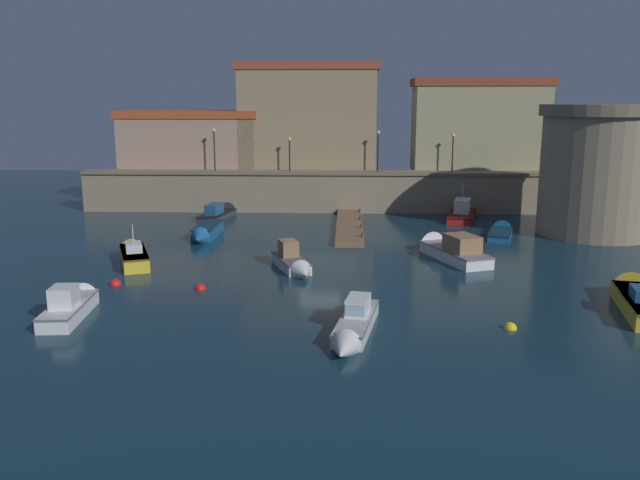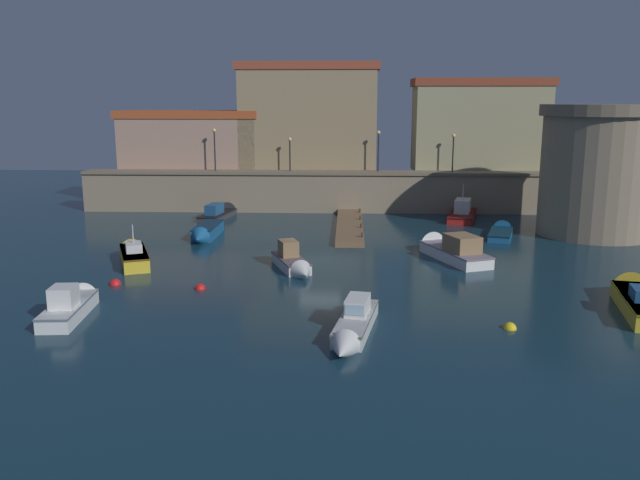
% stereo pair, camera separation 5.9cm
% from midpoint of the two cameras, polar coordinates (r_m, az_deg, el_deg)
% --- Properties ---
extents(ground_plane, '(104.02, 104.02, 0.00)m').
position_cam_midpoint_polar(ground_plane, '(39.84, -0.04, -1.84)').
color(ground_plane, '#112D3D').
extents(quay_wall, '(43.04, 2.45, 3.54)m').
position_cam_midpoint_polar(quay_wall, '(57.61, 0.71, 4.27)').
color(quay_wall, gray).
rests_on(quay_wall, ground).
extents(old_town_backdrop, '(38.93, 5.31, 9.62)m').
position_cam_midpoint_polar(old_town_backdrop, '(60.63, 1.37, 9.99)').
color(old_town_backdrop, tan).
rests_on(old_town_backdrop, ground).
extents(fortress_tower, '(8.61, 8.61, 9.31)m').
position_cam_midpoint_polar(fortress_tower, '(51.05, 23.00, 5.64)').
color(fortress_tower, gray).
rests_on(fortress_tower, ground).
extents(pier_dock, '(1.96, 13.61, 0.70)m').
position_cam_midpoint_polar(pier_dock, '(50.07, 2.55, 1.24)').
color(pier_dock, brown).
rests_on(pier_dock, ground).
extents(quay_lamp_0, '(0.32, 0.32, 3.66)m').
position_cam_midpoint_polar(quay_lamp_0, '(58.34, -9.22, 8.33)').
color(quay_lamp_0, black).
rests_on(quay_lamp_0, quay_wall).
extents(quay_lamp_1, '(0.32, 0.32, 2.92)m').
position_cam_midpoint_polar(quay_lamp_1, '(57.43, -2.70, 7.98)').
color(quay_lamp_1, black).
rests_on(quay_lamp_1, quay_wall).
extents(quay_lamp_2, '(0.32, 0.32, 3.51)m').
position_cam_midpoint_polar(quay_lamp_2, '(57.25, 5.04, 8.28)').
color(quay_lamp_2, black).
rests_on(quay_lamp_2, quay_wall).
extents(quay_lamp_3, '(0.32, 0.32, 3.26)m').
position_cam_midpoint_polar(quay_lamp_3, '(57.92, 11.46, 7.99)').
color(quay_lamp_3, black).
rests_on(quay_lamp_3, quay_wall).
extents(moored_boat_0, '(3.58, 6.22, 2.68)m').
position_cam_midpoint_polar(moored_boat_0, '(41.22, -15.99, -1.15)').
color(moored_boat_0, gold).
rests_on(moored_boat_0, ground).
extents(moored_boat_1, '(4.29, 7.25, 2.23)m').
position_cam_midpoint_polar(moored_boat_1, '(41.46, 11.06, -0.74)').
color(moored_boat_1, white).
rests_on(moored_boat_1, ground).
extents(moored_boat_2, '(2.81, 5.21, 1.39)m').
position_cam_midpoint_polar(moored_boat_2, '(49.18, 15.46, 0.70)').
color(moored_boat_2, '#195689').
rests_on(moored_boat_2, ground).
extents(moored_boat_3, '(2.70, 6.43, 1.83)m').
position_cam_midpoint_polar(moored_boat_3, '(55.79, -8.60, 2.41)').
color(moored_boat_3, '#333338').
rests_on(moored_boat_3, ground).
extents(moored_boat_4, '(1.89, 5.88, 1.93)m').
position_cam_midpoint_polar(moored_boat_4, '(32.19, -20.68, -5.14)').
color(moored_boat_4, white).
rests_on(moored_boat_4, ground).
extents(moored_boat_5, '(2.32, 6.49, 1.65)m').
position_cam_midpoint_polar(moored_boat_5, '(27.24, 2.87, -7.51)').
color(moored_boat_5, silver).
rests_on(moored_boat_5, ground).
extents(moored_boat_6, '(1.52, 5.68, 1.34)m').
position_cam_midpoint_polar(moored_boat_6, '(46.99, -9.99, 0.67)').
color(moored_boat_6, '#195689').
rests_on(moored_boat_6, ground).
extents(moored_boat_7, '(3.63, 7.57, 3.57)m').
position_cam_midpoint_polar(moored_boat_7, '(56.16, 12.32, 2.45)').
color(moored_boat_7, red).
rests_on(moored_boat_7, ground).
extents(moored_boat_8, '(3.13, 7.26, 1.82)m').
position_cam_midpoint_polar(moored_boat_8, '(34.35, 25.94, -4.54)').
color(moored_boat_8, gold).
rests_on(moored_boat_8, ground).
extents(moored_boat_9, '(3.02, 5.24, 1.87)m').
position_cam_midpoint_polar(moored_boat_9, '(37.55, -2.36, -1.99)').
color(moored_boat_9, silver).
rests_on(moored_boat_9, ground).
extents(mooring_buoy_0, '(0.62, 0.62, 0.62)m').
position_cam_midpoint_polar(mooring_buoy_0, '(36.42, -17.43, -3.73)').
color(mooring_buoy_0, red).
rests_on(mooring_buoy_0, ground).
extents(mooring_buoy_1, '(0.57, 0.57, 0.57)m').
position_cam_midpoint_polar(mooring_buoy_1, '(29.37, 16.16, -7.42)').
color(mooring_buoy_1, yellow).
rests_on(mooring_buoy_1, ground).
extents(mooring_buoy_2, '(0.57, 0.57, 0.57)m').
position_cam_midpoint_polar(mooring_buoy_2, '(34.52, -10.41, -4.23)').
color(mooring_buoy_2, red).
rests_on(mooring_buoy_2, ground).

